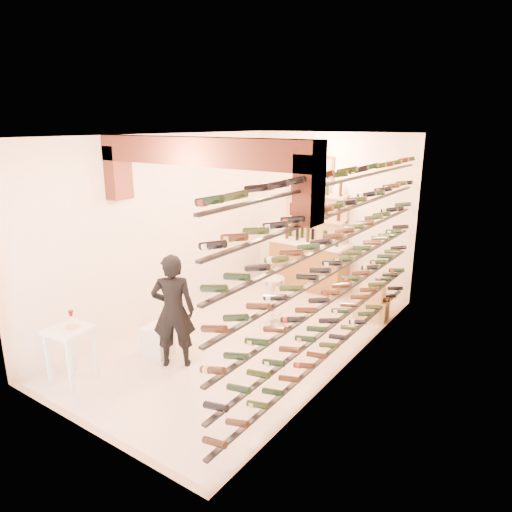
{
  "coord_description": "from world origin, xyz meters",
  "views": [
    {
      "loc": [
        4.13,
        -5.65,
        3.38
      ],
      "look_at": [
        0.0,
        0.3,
        1.3
      ],
      "focal_mm": 32.76,
      "sensor_mm": 36.0,
      "label": 1
    }
  ],
  "objects": [
    {
      "name": "back_counter",
      "position": [
        -0.3,
        2.65,
        0.53
      ],
      "size": [
        1.7,
        0.62,
        1.29
      ],
      "color": "olive",
      "rests_on": "ground"
    },
    {
      "name": "white_stool",
      "position": [
        -0.7,
        -1.27,
        0.23
      ],
      "size": [
        0.42,
        0.42,
        0.46
      ],
      "primitive_type": "cube",
      "rotation": [
        0.0,
        0.0,
        0.15
      ],
      "color": "white",
      "rests_on": "ground"
    },
    {
      "name": "crate_lower",
      "position": [
        1.4,
        1.9,
        0.17
      ],
      "size": [
        0.61,
        0.46,
        0.34
      ],
      "primitive_type": "cube",
      "rotation": [
        0.0,
        0.0,
        0.11
      ],
      "color": "tan",
      "rests_on": "ground"
    },
    {
      "name": "tasting_table",
      "position": [
        -1.14,
        -2.41,
        0.62
      ],
      "size": [
        0.58,
        0.58,
        0.92
      ],
      "rotation": [
        0.0,
        0.0,
        0.1
      ],
      "color": "white",
      "rests_on": "ground"
    },
    {
      "name": "crate_upper",
      "position": [
        1.4,
        1.9,
        0.46
      ],
      "size": [
        0.44,
        0.32,
        0.24
      ],
      "primitive_type": "cube",
      "rotation": [
        0.0,
        0.0,
        0.08
      ],
      "color": "tan",
      "rests_on": "crate_lower"
    },
    {
      "name": "ground",
      "position": [
        0.0,
        0.0,
        0.0
      ],
      "size": [
        6.0,
        6.0,
        0.0
      ],
      "primitive_type": "plane",
      "color": "beige",
      "rests_on": "ground"
    },
    {
      "name": "wine_rack",
      "position": [
        1.53,
        0.0,
        1.55
      ],
      "size": [
        0.32,
        5.7,
        2.56
      ],
      "color": "black",
      "rests_on": "ground"
    },
    {
      "name": "chrome_barstool",
      "position": [
        0.13,
        0.59,
        0.5
      ],
      "size": [
        0.45,
        0.45,
        0.87
      ],
      "rotation": [
        0.0,
        0.0,
        -0.37
      ],
      "color": "silver",
      "rests_on": "ground"
    },
    {
      "name": "room_shell",
      "position": [
        0.0,
        -0.26,
        2.25
      ],
      "size": [
        3.52,
        6.02,
        3.21
      ],
      "color": "white",
      "rests_on": "ground"
    },
    {
      "name": "person",
      "position": [
        -0.29,
        -1.32,
        0.83
      ],
      "size": [
        0.72,
        0.68,
        1.66
      ],
      "primitive_type": "imported",
      "rotation": [
        0.0,
        0.0,
        3.78
      ],
      "color": "black",
      "rests_on": "ground"
    },
    {
      "name": "back_shelving",
      "position": [
        -0.3,
        2.89,
        1.17
      ],
      "size": [
        1.4,
        0.31,
        2.73
      ],
      "color": "#E2B37F",
      "rests_on": "ground"
    }
  ]
}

